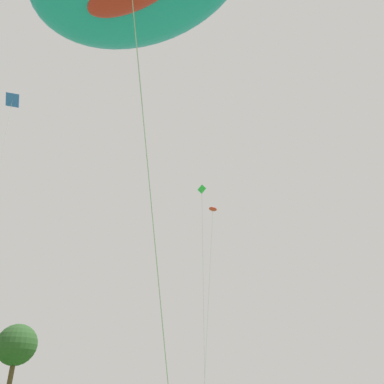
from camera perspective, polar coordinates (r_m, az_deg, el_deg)
The scene contains 4 objects.
small_kite_streamer_purple at distance 27.68m, azimuth -24.49°, elevation 9.74°, with size 0.97×2.27×19.01m.
small_kite_triangle_green at distance 29.79m, azimuth 1.46°, elevation -3.39°, with size 1.93×1.62×16.19m.
small_kite_tiny_distant at distance 23.00m, azimuth 2.91°, elevation -3.77°, with size 1.80×0.50×11.64m.
tree_broad_distant at distance 56.39m, azimuth -23.62°, elevation -19.30°, with size 4.83×4.83×10.22m.
Camera 1 is at (-8.06, 1.10, 1.62)m, focal length 37.60 mm.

